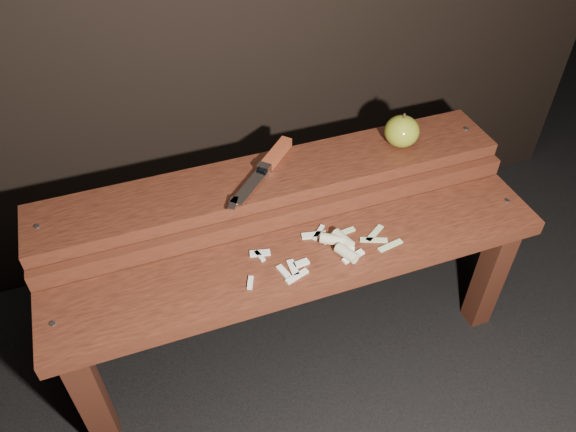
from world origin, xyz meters
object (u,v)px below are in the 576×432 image
object	(u,v)px
bench_rear_tier	(274,200)
apple	(402,131)
bench_front_tier	(305,278)
knife	(270,162)

from	to	relation	value
bench_rear_tier	apple	bearing A→B (deg)	0.70
apple	bench_front_tier	bearing A→B (deg)	-146.98
bench_front_tier	apple	world-z (taller)	apple
bench_rear_tier	apple	size ratio (longest dim) A/B	12.74
bench_front_tier	bench_rear_tier	xyz separation A→B (m)	(0.00, 0.23, 0.06)
bench_front_tier	apple	size ratio (longest dim) A/B	12.74
bench_rear_tier	knife	xyz separation A→B (m)	(0.00, 0.04, 0.10)
apple	knife	bearing A→B (deg)	174.95
apple	knife	distance (m)	0.35
knife	bench_front_tier	bearing A→B (deg)	-90.70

